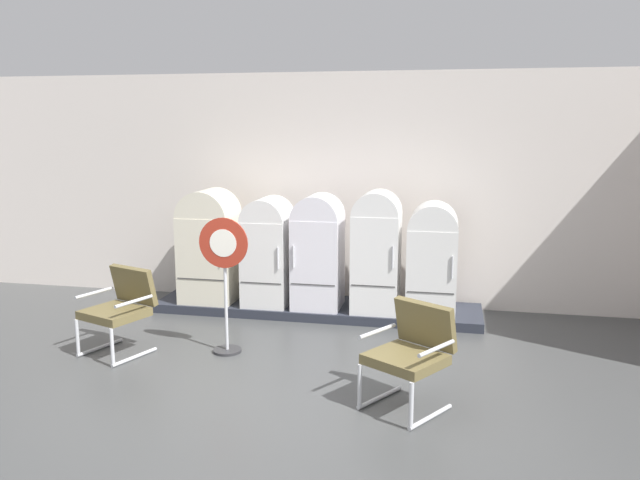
# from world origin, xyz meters

# --- Properties ---
(ground) EXTENTS (12.00, 10.00, 0.05)m
(ground) POSITION_xyz_m (0.00, 0.00, -0.03)
(ground) COLOR #424343
(back_wall) EXTENTS (11.76, 0.12, 3.21)m
(back_wall) POSITION_xyz_m (0.00, 3.66, 1.62)
(back_wall) COLOR silver
(back_wall) RESTS_ON ground
(display_plinth) EXTENTS (4.36, 0.95, 0.12)m
(display_plinth) POSITION_xyz_m (0.00, 3.02, 0.06)
(display_plinth) COLOR #272B35
(display_plinth) RESTS_ON ground
(refrigerator_0) EXTENTS (0.71, 0.72, 1.53)m
(refrigerator_0) POSITION_xyz_m (-1.48, 2.94, 0.92)
(refrigerator_0) COLOR silver
(refrigerator_0) RESTS_ON display_plinth
(refrigerator_1) EXTENTS (0.59, 0.73, 1.44)m
(refrigerator_1) POSITION_xyz_m (-0.65, 2.94, 0.88)
(refrigerator_1) COLOR white
(refrigerator_1) RESTS_ON display_plinth
(refrigerator_2) EXTENTS (0.62, 0.66, 1.50)m
(refrigerator_2) POSITION_xyz_m (0.04, 2.91, 0.92)
(refrigerator_2) COLOR white
(refrigerator_2) RESTS_ON display_plinth
(refrigerator_3) EXTENTS (0.60, 0.66, 1.56)m
(refrigerator_3) POSITION_xyz_m (0.81, 2.91, 0.95)
(refrigerator_3) COLOR white
(refrigerator_3) RESTS_ON display_plinth
(refrigerator_4) EXTENTS (0.62, 0.72, 1.42)m
(refrigerator_4) POSITION_xyz_m (1.52, 2.93, 0.87)
(refrigerator_4) COLOR white
(refrigerator_4) RESTS_ON display_plinth
(armchair_left) EXTENTS (0.82, 0.84, 0.94)m
(armchair_left) POSITION_xyz_m (-1.82, 1.13, 0.54)
(armchair_left) COLOR silver
(armchair_left) RESTS_ON ground
(armchair_right) EXTENTS (0.87, 0.89, 0.94)m
(armchair_right) POSITION_xyz_m (1.43, 0.38, 0.54)
(armchair_right) COLOR silver
(armchair_right) RESTS_ON ground
(sign_stand) EXTENTS (0.55, 0.32, 1.53)m
(sign_stand) POSITION_xyz_m (-0.68, 1.34, 0.82)
(sign_stand) COLOR #2D2D30
(sign_stand) RESTS_ON ground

